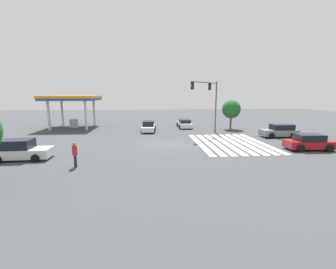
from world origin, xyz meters
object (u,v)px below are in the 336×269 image
object	(u,v)px
traffic_signal_mast	(210,96)
car_4	(280,131)
car_0	(184,124)
car_3	(20,150)
pedestrian	(75,153)
car_2	(309,142)
tree_corner_a	(231,109)
car_1	(149,127)

from	to	relation	value
traffic_signal_mast	car_4	size ratio (longest dim) A/B	1.58
car_0	car_3	size ratio (longest dim) A/B	1.06
car_3	pedestrian	distance (m)	5.51
car_0	car_2	size ratio (longest dim) A/B	1.05
tree_corner_a	car_4	bearing A→B (deg)	-151.44
traffic_signal_mast	car_3	bearing A→B (deg)	-15.26
car_1	traffic_signal_mast	bearing A→B (deg)	75.31
traffic_signal_mast	tree_corner_a	distance (m)	6.10
car_3	tree_corner_a	size ratio (longest dim) A/B	1.02
car_3	pedestrian	bearing A→B (deg)	-26.90
car_2	car_0	bearing A→B (deg)	125.57
car_0	tree_corner_a	xyz separation A→B (m)	(-2.19, -6.69, 2.34)
car_4	pedestrian	xyz separation A→B (m)	(-9.74, 21.32, 0.28)
traffic_signal_mast	car_2	xyz separation A→B (m)	(-9.40, -7.18, -4.19)
car_0	car_2	world-z (taller)	car_2
traffic_signal_mast	car_0	world-z (taller)	traffic_signal_mast
car_4	traffic_signal_mast	bearing A→B (deg)	-19.89
car_1	tree_corner_a	size ratio (longest dim) A/B	0.99
pedestrian	tree_corner_a	xyz separation A→B (m)	(16.50, -17.64, 1.94)
car_0	car_3	distance (m)	22.83
traffic_signal_mast	pedestrian	world-z (taller)	traffic_signal_mast
car_4	car_3	bearing A→B (deg)	16.22
car_0	pedestrian	distance (m)	21.67
car_2	car_3	world-z (taller)	car_3
traffic_signal_mast	car_4	xyz separation A→B (m)	(-3.01, -8.09, -4.15)
traffic_signal_mast	car_4	bearing A→B (deg)	114.60
pedestrian	tree_corner_a	distance (m)	24.23
car_0	car_1	xyz separation A→B (m)	(-3.33, 5.65, 0.05)
traffic_signal_mast	car_2	world-z (taller)	traffic_signal_mast
car_2	pedestrian	xyz separation A→B (m)	(-3.35, 20.41, 0.31)
car_0	car_4	world-z (taller)	car_4
car_1	car_2	bearing A→B (deg)	55.08
car_0	car_2	distance (m)	18.03
traffic_signal_mast	car_1	distance (m)	9.36
car_3	tree_corner_a	bearing A→B (deg)	30.30
traffic_signal_mast	car_0	bearing A→B (deg)	-113.96
car_4	car_2	bearing A→B (deg)	82.42
car_1	car_0	bearing A→B (deg)	124.11
car_1	car_2	xyz separation A→B (m)	(-12.01, -15.11, 0.04)
car_3	car_4	bearing A→B (deg)	13.96
traffic_signal_mast	pedestrian	bearing A→B (deg)	-1.09
car_1	pedestrian	size ratio (longest dim) A/B	2.36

